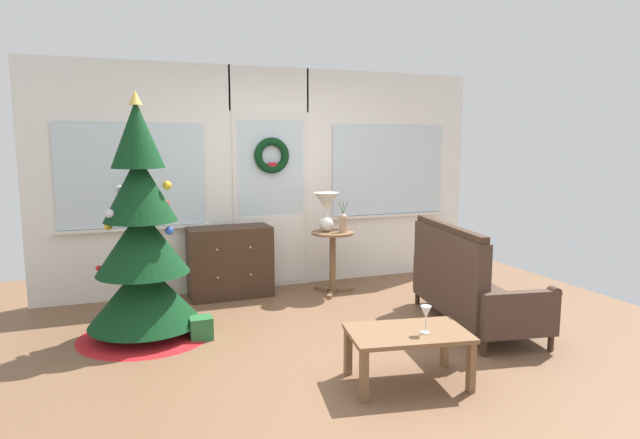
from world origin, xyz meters
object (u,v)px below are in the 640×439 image
(wine_glass, at_px, (426,313))
(flower_vase, at_px, (343,222))
(christmas_tree, at_px, (142,253))
(dresser_cabinet, at_px, (230,262))
(side_table, at_px, (333,250))
(gift_box, at_px, (201,328))
(settee_sofa, at_px, (466,286))
(coffee_table, at_px, (408,339))
(table_lamp, at_px, (326,206))

(wine_glass, bearing_deg, flower_vase, 81.05)
(christmas_tree, height_order, dresser_cabinet, christmas_tree)
(side_table, relative_size, gift_box, 3.62)
(christmas_tree, distance_m, settee_sofa, 2.94)
(gift_box, bearing_deg, dresser_cabinet, 67.60)
(dresser_cabinet, xyz_separation_m, coffee_table, (0.75, -2.62, -0.06))
(coffee_table, bearing_deg, flower_vase, 78.46)
(christmas_tree, xyz_separation_m, flower_vase, (2.16, 0.64, 0.07))
(side_table, height_order, flower_vase, flower_vase)
(settee_sofa, bearing_deg, table_lamp, 118.72)
(settee_sofa, relative_size, side_table, 2.35)
(settee_sofa, distance_m, table_lamp, 1.81)
(side_table, bearing_deg, settee_sofa, -62.44)
(table_lamp, height_order, gift_box, table_lamp)
(gift_box, bearing_deg, flower_vase, 27.29)
(side_table, bearing_deg, table_lamp, 146.31)
(dresser_cabinet, height_order, gift_box, dresser_cabinet)
(coffee_table, bearing_deg, gift_box, 131.83)
(christmas_tree, bearing_deg, flower_vase, 16.47)
(settee_sofa, height_order, wine_glass, settee_sofa)
(dresser_cabinet, distance_m, side_table, 1.15)
(table_lamp, distance_m, flower_vase, 0.25)
(christmas_tree, height_order, gift_box, christmas_tree)
(settee_sofa, xyz_separation_m, wine_glass, (-1.03, -0.97, 0.15))
(dresser_cabinet, bearing_deg, table_lamp, -12.82)
(settee_sofa, distance_m, side_table, 1.64)
(settee_sofa, height_order, coffee_table, settee_sofa)
(side_table, xyz_separation_m, coffee_table, (-0.37, -2.34, -0.17))
(flower_vase, bearing_deg, gift_box, -152.71)
(settee_sofa, xyz_separation_m, coffee_table, (-1.12, -0.89, -0.05))
(christmas_tree, distance_m, coffee_table, 2.40)
(flower_vase, bearing_deg, settee_sofa, -64.71)
(table_lamp, bearing_deg, side_table, -33.69)
(flower_vase, bearing_deg, coffee_table, -101.54)
(flower_vase, distance_m, wine_glass, 2.41)
(side_table, height_order, wine_glass, side_table)
(coffee_table, xyz_separation_m, gift_box, (-1.25, 1.40, -0.23))
(coffee_table, relative_size, wine_glass, 4.70)
(christmas_tree, xyz_separation_m, wine_glass, (1.79, -1.72, -0.22))
(wine_glass, xyz_separation_m, gift_box, (-1.35, 1.47, -0.43))
(settee_sofa, height_order, table_lamp, table_lamp)
(coffee_table, distance_m, wine_glass, 0.23)
(christmas_tree, distance_m, gift_box, 0.83)
(table_lamp, distance_m, coffee_table, 2.49)
(side_table, height_order, coffee_table, side_table)
(settee_sofa, height_order, flower_vase, flower_vase)
(settee_sofa, relative_size, gift_box, 8.48)
(side_table, bearing_deg, gift_box, -149.67)
(dresser_cabinet, xyz_separation_m, gift_box, (-0.50, -1.23, -0.29))
(coffee_table, distance_m, gift_box, 1.89)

